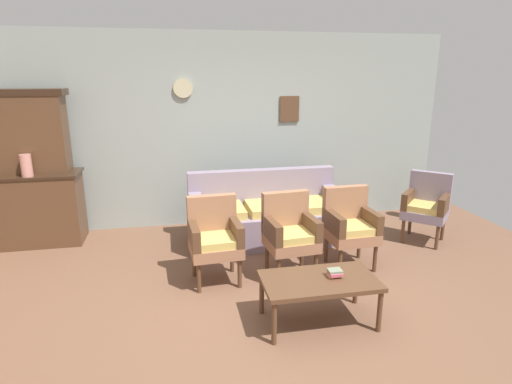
% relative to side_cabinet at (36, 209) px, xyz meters
% --- Properties ---
extents(ground_plane, '(7.68, 7.68, 0.00)m').
position_rel_side_cabinet_xyz_m(ground_plane, '(2.54, -2.25, -0.47)').
color(ground_plane, brown).
extents(wall_back_with_decor, '(6.40, 0.09, 2.70)m').
position_rel_side_cabinet_xyz_m(wall_back_with_decor, '(2.54, 0.38, 0.89)').
color(wall_back_with_decor, '#939E99').
rests_on(wall_back_with_decor, ground).
extents(side_cabinet, '(1.16, 0.55, 0.93)m').
position_rel_side_cabinet_xyz_m(side_cabinet, '(0.00, 0.00, 0.00)').
color(side_cabinet, brown).
rests_on(side_cabinet, ground).
extents(cabinet_upper_hutch, '(0.99, 0.38, 1.03)m').
position_rel_side_cabinet_xyz_m(cabinet_upper_hutch, '(0.00, 0.08, 0.98)').
color(cabinet_upper_hutch, brown).
rests_on(cabinet_upper_hutch, side_cabinet).
extents(vase_on_cabinet, '(0.13, 0.13, 0.27)m').
position_rel_side_cabinet_xyz_m(vase_on_cabinet, '(0.01, -0.17, 0.60)').
color(vase_on_cabinet, tan).
rests_on(vase_on_cabinet, side_cabinet).
extents(floral_couch, '(2.00, 0.83, 0.90)m').
position_rel_side_cabinet_xyz_m(floral_couch, '(2.92, -0.48, -0.14)').
color(floral_couch, gray).
rests_on(floral_couch, ground).
extents(armchair_near_couch_end, '(0.55, 0.52, 0.90)m').
position_rel_side_cabinet_xyz_m(armchair_near_couch_end, '(2.14, -1.49, 0.03)').
color(armchair_near_couch_end, '#9E6B4C').
rests_on(armchair_near_couch_end, ground).
extents(armchair_by_doorway, '(0.56, 0.54, 0.90)m').
position_rel_side_cabinet_xyz_m(armchair_by_doorway, '(2.95, -1.50, 0.03)').
color(armchair_by_doorway, '#9E6B4C').
rests_on(armchair_by_doorway, ground).
extents(armchair_near_cabinet, '(0.54, 0.51, 0.90)m').
position_rel_side_cabinet_xyz_m(armchair_near_cabinet, '(3.68, -1.42, 0.03)').
color(armchair_near_cabinet, '#9E6B4C').
rests_on(armchair_near_cabinet, ground).
extents(wingback_chair_by_fireplace, '(0.71, 0.71, 0.90)m').
position_rel_side_cabinet_xyz_m(wingback_chair_by_fireplace, '(4.96, -0.91, 0.03)').
color(wingback_chair_by_fireplace, gray).
rests_on(wingback_chair_by_fireplace, ground).
extents(coffee_table, '(1.00, 0.56, 0.42)m').
position_rel_side_cabinet_xyz_m(coffee_table, '(2.95, -2.48, -0.09)').
color(coffee_table, brown).
rests_on(coffee_table, ground).
extents(book_stack_on_table, '(0.12, 0.11, 0.07)m').
position_rel_side_cabinet_xyz_m(book_stack_on_table, '(3.09, -2.46, -0.01)').
color(book_stack_on_table, '#E89E65').
rests_on(book_stack_on_table, coffee_table).
extents(floor_vase_by_wall, '(0.22, 0.22, 0.65)m').
position_rel_side_cabinet_xyz_m(floor_vase_by_wall, '(5.39, -0.10, -0.14)').
color(floor_vase_by_wall, '#5A6E4F').
rests_on(floor_vase_by_wall, ground).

